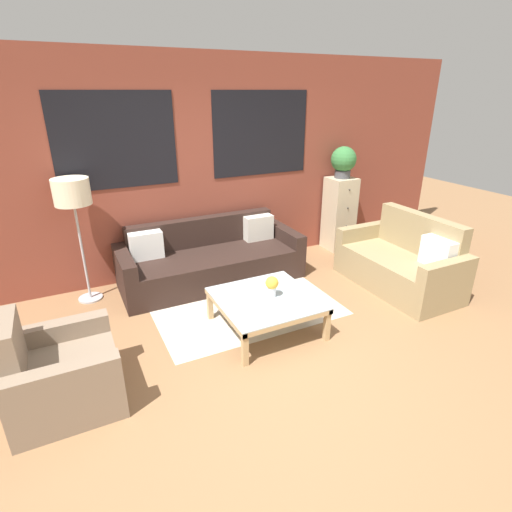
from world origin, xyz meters
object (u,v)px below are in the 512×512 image
settee_vintage (402,264)px  floor_lamp (72,197)px  potted_plant (344,161)px  coffee_table (266,302)px  couch_dark (211,261)px  armchair_corner (60,375)px  flower_vase (272,285)px  drawer_cabinet (339,214)px

settee_vintage → floor_lamp: bearing=158.7°
potted_plant → coffee_table: bearing=-143.2°
couch_dark → armchair_corner: bearing=-139.1°
flower_vase → armchair_corner: bearing=-173.2°
drawer_cabinet → potted_plant: bearing=90.0°
drawer_cabinet → flower_vase: drawer_cabinet is taller
armchair_corner → couch_dark: bearing=40.9°
floor_lamp → potted_plant: size_ratio=3.17×
armchair_corner → coffee_table: size_ratio=0.85×
coffee_table → drawer_cabinet: bearing=36.8°
floor_lamp → coffee_table: bearing=-43.7°
couch_dark → drawer_cabinet: (2.22, 0.22, 0.29)m
drawer_cabinet → flower_vase: (-2.06, -1.59, -0.06)m
couch_dark → drawer_cabinet: size_ratio=2.08×
couch_dark → flower_vase: (0.16, -1.37, 0.22)m
floor_lamp → potted_plant: bearing=0.9°
couch_dark → potted_plant: potted_plant is taller
floor_lamp → potted_plant: 3.73m
armchair_corner → flower_vase: (2.03, 0.24, 0.22)m
flower_vase → drawer_cabinet: bearing=37.7°
armchair_corner → drawer_cabinet: bearing=24.1°
armchair_corner → floor_lamp: 2.06m
coffee_table → floor_lamp: (-1.60, 1.53, 0.94)m
armchair_corner → potted_plant: potted_plant is taller
floor_lamp → potted_plant: (3.73, 0.06, 0.11)m
drawer_cabinet → settee_vintage: bearing=-94.4°
couch_dark → flower_vase: size_ratio=10.43×
couch_dark → settee_vintage: (2.11, -1.25, 0.03)m
drawer_cabinet → flower_vase: size_ratio=5.02×
settee_vintage → drawer_cabinet: (0.11, 1.47, 0.25)m
armchair_corner → flower_vase: bearing=6.8°
armchair_corner → settee_vintage: bearing=5.2°
armchair_corner → floor_lamp: size_ratio=0.57×
couch_dark → settee_vintage: 2.45m
couch_dark → settee_vintage: bearing=-30.7°
potted_plant → drawer_cabinet: bearing=-90.0°
coffee_table → potted_plant: potted_plant is taller
floor_lamp → flower_vase: 2.39m
couch_dark → floor_lamp: (-1.51, 0.16, 0.99)m
couch_dark → settee_vintage: settee_vintage is taller
settee_vintage → drawer_cabinet: size_ratio=1.38×
potted_plant → flower_vase: bearing=-142.3°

